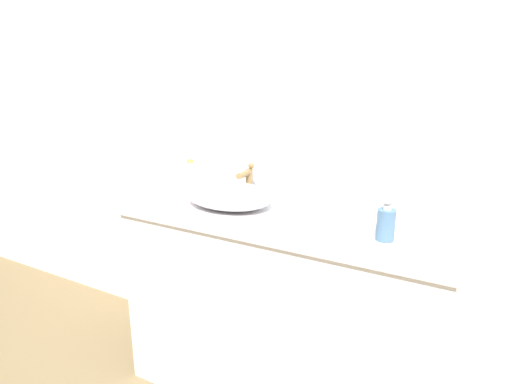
% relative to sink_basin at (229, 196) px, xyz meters
% --- Properties ---
extents(bathroom_wall_rear, '(6.00, 0.06, 2.60)m').
position_rel_sink_basin_xyz_m(bathroom_wall_rear, '(0.37, 0.35, 0.34)').
color(bathroom_wall_rear, silver).
rests_on(bathroom_wall_rear, ground).
extents(vanity_counter, '(1.43, 0.54, 0.91)m').
position_rel_sink_basin_xyz_m(vanity_counter, '(0.25, 0.04, -0.50)').
color(vanity_counter, white).
rests_on(vanity_counter, ground).
extents(wall_mirror_panel, '(1.36, 0.01, 0.94)m').
position_rel_sink_basin_xyz_m(wall_mirror_panel, '(0.25, 0.31, 0.42)').
color(wall_mirror_panel, '#B2BCC6').
rests_on(wall_mirror_panel, vanity_counter).
extents(sink_basin, '(0.40, 0.30, 0.10)m').
position_rel_sink_basin_xyz_m(sink_basin, '(0.00, 0.00, 0.00)').
color(sink_basin, silver).
rests_on(sink_basin, vanity_counter).
extents(faucet, '(0.03, 0.13, 0.16)m').
position_rel_sink_basin_xyz_m(faucet, '(0.00, 0.16, 0.04)').
color(faucet, olive).
rests_on(faucet, vanity_counter).
extents(soap_dispenser, '(0.06, 0.06, 0.17)m').
position_rel_sink_basin_xyz_m(soap_dispenser, '(0.69, -0.05, 0.02)').
color(soap_dispenser, '#496F93').
rests_on(soap_dispenser, vanity_counter).
extents(lotion_bottle, '(0.05, 0.05, 0.16)m').
position_rel_sink_basin_xyz_m(lotion_bottle, '(-0.30, 0.13, 0.02)').
color(lotion_bottle, silver).
rests_on(lotion_bottle, vanity_counter).
extents(tissue_box, '(0.13, 0.13, 0.16)m').
position_rel_sink_basin_xyz_m(tissue_box, '(0.45, 0.14, 0.01)').
color(tissue_box, silver).
rests_on(tissue_box, vanity_counter).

